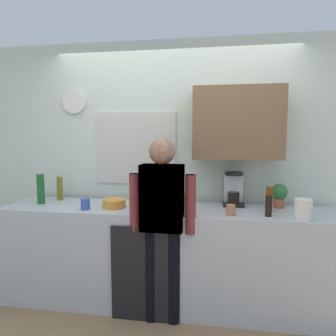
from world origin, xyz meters
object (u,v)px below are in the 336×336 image
Objects in this scene: bottle_amber_beer at (269,199)px; person_at_sink at (162,215)px; storage_canister at (303,209)px; bottle_green_wine at (41,189)px; person_guest at (162,215)px; bottle_clear_soda at (150,196)px; mixing_bowl at (114,203)px; bottle_olive_oil at (60,188)px; cup_terracotta_mug at (231,210)px; bottle_dark_sauce at (269,206)px; cup_blue_mug at (85,204)px; coffee_maker at (233,190)px; potted_plant at (279,194)px; dish_soap at (187,201)px.

person_at_sink reaches higher than bottle_amber_beer.
bottle_amber_beer reaches higher than storage_canister.
bottle_green_wine reaches higher than bottle_amber_beer.
storage_canister is 1.16m from person_guest.
person_guest is at bearing -45.42° from bottle_clear_soda.
mixing_bowl is at bearing -32.82° from person_guest.
bottle_olive_oil reaches higher than cup_terracotta_mug.
cup_blue_mug is at bearing -179.51° from bottle_dark_sauce.
bottle_olive_oil is at bearing -178.41° from coffee_maker.
person_at_sink reaches higher than cup_blue_mug.
bottle_clear_soda is 1.27× the size of mixing_bowl.
person_guest is at bearing -162.25° from bottle_amber_beer.
bottle_green_wine is 0.19× the size of person_at_sink.
bottle_clear_soda is 0.61m from cup_blue_mug.
person_guest reaches higher than bottle_dark_sauce.
cup_blue_mug reaches higher than mixing_bowl.
potted_plant is 1.15m from person_at_sink.
dish_soap is at bearing 51.47° from person_at_sink.
person_guest reaches higher than dish_soap.
storage_canister is at bearing -42.92° from bottle_amber_beer.
bottle_clear_soda is 0.24m from person_guest.
bottle_amber_beer is at bearing -169.52° from person_guest.
cup_blue_mug is 0.56× the size of dish_soap.
cup_blue_mug is at bearing -163.51° from coffee_maker.
bottle_olive_oil is 0.57m from cup_blue_mug.
person_guest is at bearing -12.55° from bottle_green_wine.
bottle_olive_oil is 1.14× the size of mixing_bowl.
person_at_sink is 0.00m from person_guest.
storage_canister is (0.97, -0.21, 0.01)m from dish_soap.
bottle_dark_sauce reaches higher than cup_terracotta_mug.
bottle_olive_oil is at bearing 152.11° from person_at_sink.
storage_canister is at bearing -40.50° from coffee_maker.
bottle_olive_oil is (-2.11, 0.19, 0.01)m from bottle_amber_beer.
bottle_olive_oil is 0.22m from bottle_green_wine.
mixing_bowl is at bearing -19.39° from bottle_olive_oil.
person_guest reaches higher than mixing_bowl.
bottle_green_wine is 0.19× the size of person_guest.
coffee_maker is 3.30× the size of cup_blue_mug.
cup_blue_mug is (0.44, -0.35, -0.07)m from bottle_olive_oil.
bottle_dark_sauce reaches higher than mixing_bowl.
bottle_amber_beer is at bearing 26.04° from cup_terracotta_mug.
bottle_amber_beer is 2.21m from bottle_green_wine.
bottle_dark_sauce is 0.37m from potted_plant.
person_guest reaches higher than bottle_olive_oil.
bottle_dark_sauce is 1.03m from bottle_clear_soda.
person_guest is at bearing 0.00° from person_at_sink.
bottle_dark_sauce is 0.78× the size of potted_plant.
bottle_olive_oil is 1.10m from bottle_clear_soda.
bottle_dark_sauce is at bearing -3.80° from bottle_green_wine.
coffee_maker is at bearing 7.34° from bottle_green_wine.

